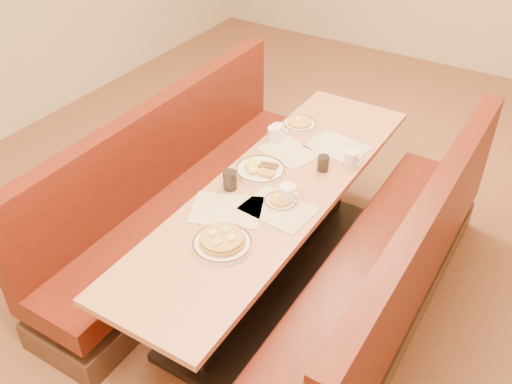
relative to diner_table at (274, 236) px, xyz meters
The scene contains 18 objects.
ground 0.37m from the diner_table, ahead, with size 8.00×8.00×0.00m, color #9E6647.
diner_table is the anchor object (origin of this frame).
booth_left 0.73m from the diner_table, behind, with size 0.55×2.50×1.05m.
booth_right 0.73m from the diner_table, ahead, with size 0.55×2.50×1.05m.
placemat_near_left 0.52m from the diner_table, 110.08° to the right, with size 0.38×0.29×0.00m, color beige.
placemat_near_right 0.43m from the diner_table, 55.13° to the right, with size 0.38×0.28×0.00m, color beige.
placemat_far_left 0.55m from the diner_table, 107.82° to the left, with size 0.34×0.26×0.00m, color beige.
placemat_far_right 0.71m from the diner_table, 78.50° to the left, with size 0.36×0.27×0.00m, color beige.
pancake_plate 0.71m from the diner_table, 87.69° to the right, with size 0.32×0.32×0.07m.
eggs_plate 0.44m from the diner_table, 151.01° to the left, with size 0.31×0.31×0.06m.
extra_plate_mid 0.42m from the diner_table, 48.31° to the right, with size 0.19×0.19×0.04m.
extra_plate_far 0.84m from the diner_table, 107.22° to the left, with size 0.24×0.24×0.05m.
coffee_mug_a 0.45m from the diner_table, 31.81° to the right, with size 0.13×0.09×0.10m.
coffee_mug_b 0.68m from the diner_table, 120.96° to the left, with size 0.12×0.08×0.09m.
coffee_mug_c 0.68m from the diner_table, 58.25° to the left, with size 0.12×0.09×0.09m.
coffee_mug_d 0.72m from the diner_table, 118.26° to the left, with size 0.11×0.08×0.08m.
soda_tumbler_near 0.51m from the diner_table, 146.22° to the right, with size 0.08×0.08×0.11m.
soda_tumbler_mid 0.55m from the diner_table, 62.86° to the left, with size 0.07×0.07×0.10m.
Camera 1 is at (1.31, -2.35, 2.70)m, focal length 40.00 mm.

